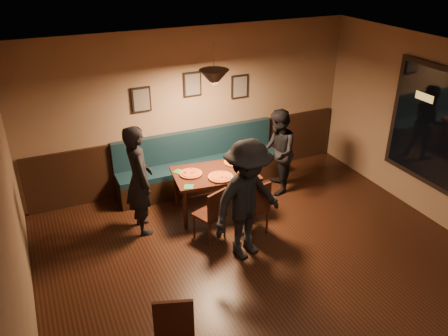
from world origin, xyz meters
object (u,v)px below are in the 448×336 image
object	(u,v)px
chair_near_right	(252,207)
diner_left	(139,180)
booth_bench	(200,162)
diner_front	(247,201)
chair_near_left	(209,213)
dining_table	(215,192)
soda_glass	(258,169)
diner_right	(278,152)
tabasco_bottle	(247,165)

from	to	relation	value
chair_near_right	diner_left	xyz separation A→B (m)	(-1.49, 0.77, 0.41)
booth_bench	diner_left	world-z (taller)	diner_left
diner_front	chair_near_left	bearing A→B (deg)	101.86
chair_near_right	dining_table	bearing A→B (deg)	96.61
chair_near_right	soda_glass	size ratio (longest dim) A/B	6.74
booth_bench	diner_left	size ratio (longest dim) A/B	1.74
diner_left	diner_right	distance (m)	2.50
diner_right	tabasco_bottle	bearing A→B (deg)	-46.61
booth_bench	dining_table	bearing A→B (deg)	-95.21
chair_near_right	soda_glass	bearing A→B (deg)	42.94
chair_near_left	chair_near_right	size ratio (longest dim) A/B	0.95
booth_bench	chair_near_left	size ratio (longest dim) A/B	3.50
dining_table	diner_right	bearing A→B (deg)	14.37
chair_near_left	tabasco_bottle	distance (m)	1.15
booth_bench	diner_right	world-z (taller)	diner_right
dining_table	soda_glass	xyz separation A→B (m)	(0.62, -0.31, 0.42)
chair_near_left	tabasco_bottle	xyz separation A→B (m)	(0.93, 0.59, 0.35)
diner_left	soda_glass	bearing A→B (deg)	-98.77
chair_near_left	diner_right	bearing A→B (deg)	4.48
booth_bench	diner_right	xyz separation A→B (m)	(1.17, -0.70, 0.26)
chair_near_left	soda_glass	distance (m)	1.12
chair_near_left	soda_glass	bearing A→B (deg)	-2.50
dining_table	diner_front	bearing A→B (deg)	-85.84
chair_near_left	soda_glass	size ratio (longest dim) A/B	6.41
diner_front	booth_bench	bearing A→B (deg)	69.30
chair_near_left	diner_front	xyz separation A→B (m)	(0.32, -0.59, 0.46)
booth_bench	diner_left	distance (m)	1.63
diner_front	dining_table	bearing A→B (deg)	70.26
soda_glass	dining_table	bearing A→B (deg)	153.66
dining_table	diner_left	xyz separation A→B (m)	(-1.24, -0.03, 0.51)
dining_table	chair_near_left	world-z (taller)	chair_near_left
booth_bench	tabasco_bottle	bearing A→B (deg)	-63.75
dining_table	diner_front	size ratio (longest dim) A/B	0.75
dining_table	chair_near_right	bearing A→B (deg)	-65.51
dining_table	chair_near_right	size ratio (longest dim) A/B	1.47
dining_table	chair_near_left	distance (m)	0.78
dining_table	diner_left	world-z (taller)	diner_left
soda_glass	tabasco_bottle	xyz separation A→B (m)	(-0.08, 0.23, -0.00)
diner_front	soda_glass	distance (m)	1.18
chair_near_right	diner_left	distance (m)	1.73
diner_left	diner_front	world-z (taller)	diner_front
dining_table	tabasco_bottle	size ratio (longest dim) A/B	10.27
tabasco_bottle	diner_right	bearing A→B (deg)	18.68
chair_near_left	diner_right	xyz separation A→B (m)	(1.64, 0.83, 0.33)
tabasco_bottle	diner_front	bearing A→B (deg)	-117.09
diner_right	soda_glass	bearing A→B (deg)	-28.94
chair_near_right	booth_bench	bearing A→B (deg)	85.12
chair_near_left	diner_left	size ratio (longest dim) A/B	0.50
diner_right	booth_bench	bearing A→B (deg)	-96.05
booth_bench	diner_front	xyz separation A→B (m)	(-0.14, -2.12, 0.39)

